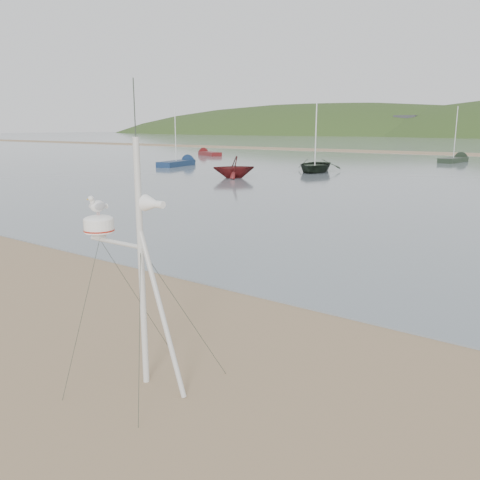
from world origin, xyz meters
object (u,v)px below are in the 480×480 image
Objects in this scene: boat_red at (234,157)px; sailboat_blue_near at (185,162)px; dinghy_red_far at (205,153)px; mast_rig at (139,315)px; sailboat_dark_mid at (459,159)px; boat_dark at (316,140)px.

sailboat_blue_near is at bearing -168.57° from boat_red.
dinghy_red_far is (-9.95, 14.87, -0.01)m from sailboat_blue_near.
dinghy_red_far is at bearing 129.55° from mast_rig.
boat_red is 0.51× the size of dinghy_red_far.
sailboat_blue_near is 17.89m from dinghy_red_far.
mast_rig reaches higher than dinghy_red_far.
sailboat_blue_near is (-11.83, 7.41, -1.27)m from boat_red.
mast_rig is 55.08m from sailboat_dark_mid.
boat_red is at bearing -45.64° from dinghy_red_far.
sailboat_blue_near is at bearing 131.87° from mast_rig.
boat_red is 30.27m from sailboat_dark_mid.
sailboat_blue_near reaches higher than dinghy_red_far.
boat_red is (-17.63, 25.45, 0.49)m from mast_rig.
mast_rig is 0.74× the size of dinghy_red_far.
sailboat_dark_mid is (-8.78, 54.37, -0.77)m from mast_rig.
boat_red is 0.47× the size of sailboat_dark_mid.
boat_red is 14.01m from sailboat_blue_near.
boat_dark is at bearing 3.06° from sailboat_blue_near.
mast_rig reaches higher than boat_red.
boat_dark is at bearing -107.30° from sailboat_dark_mid.
mast_rig is 30.96m from boat_red.
sailboat_dark_mid is (30.63, 6.64, 0.01)m from dinghy_red_far.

